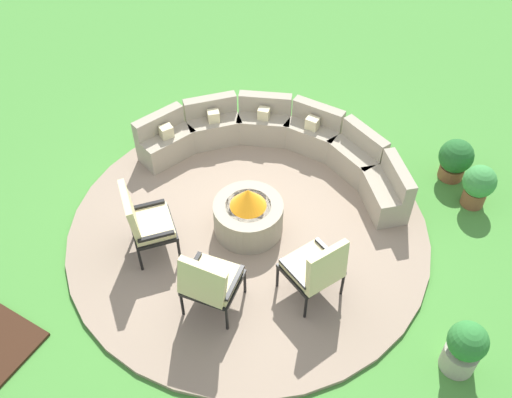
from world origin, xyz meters
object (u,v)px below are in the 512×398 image
object	(u,v)px
lounge_chair_back_left	(316,268)
potted_plant_2	(456,159)
potted_plant_0	(478,185)
lounge_chair_front_left	(144,221)
fire_pit	(248,214)
potted_plant_1	(465,348)
lounge_chair_front_right	(209,282)
curved_stone_bench	(280,144)

from	to	relation	value
lounge_chair_back_left	potted_plant_2	bearing A→B (deg)	8.95
potted_plant_0	lounge_chair_front_left	bearing A→B (deg)	-138.43
fire_pit	potted_plant_0	world-z (taller)	fire_pit
lounge_chair_back_left	potted_plant_1	size ratio (longest dim) A/B	1.34
lounge_chair_front_right	potted_plant_1	world-z (taller)	lounge_chair_front_right
curved_stone_bench	lounge_chair_front_right	world-z (taller)	lounge_chair_front_right
lounge_chair_front_right	lounge_chair_back_left	distance (m)	1.24
lounge_chair_front_left	lounge_chair_back_left	distance (m)	2.19
lounge_chair_front_right	potted_plant_0	xyz separation A→B (m)	(2.19, 3.34, -0.24)
lounge_chair_back_left	potted_plant_2	xyz separation A→B (m)	(0.80, 2.92, -0.24)
fire_pit	curved_stone_bench	size ratio (longest dim) A/B	0.23
potted_plant_0	potted_plant_2	distance (m)	0.57
potted_plant_1	lounge_chair_back_left	bearing A→B (deg)	179.72
potted_plant_2	curved_stone_bench	bearing A→B (deg)	-157.41
potted_plant_2	fire_pit	bearing A→B (deg)	-129.97
curved_stone_bench	lounge_chair_back_left	size ratio (longest dim) A/B	3.97
potted_plant_1	curved_stone_bench	bearing A→B (deg)	149.35
curved_stone_bench	lounge_chair_back_left	bearing A→B (deg)	-51.95
fire_pit	potted_plant_2	world-z (taller)	fire_pit
potted_plant_2	potted_plant_1	bearing A→B (deg)	-71.55
curved_stone_bench	lounge_chair_back_left	world-z (taller)	lounge_chair_back_left
fire_pit	potted_plant_2	xyz separation A→B (m)	(2.02, 2.42, 0.01)
potted_plant_0	potted_plant_2	bearing A→B (deg)	138.38
lounge_chair_back_left	curved_stone_bench	bearing A→B (deg)	62.37
fire_pit	lounge_chair_back_left	distance (m)	1.34
lounge_chair_front_right	lounge_chair_back_left	world-z (taller)	lounge_chair_front_right
curved_stone_bench	potted_plant_1	xyz separation A→B (m)	(3.31, -1.96, 0.05)
fire_pit	curved_stone_bench	bearing A→B (deg)	102.08
curved_stone_bench	potted_plant_2	distance (m)	2.53
potted_plant_2	lounge_chair_back_left	bearing A→B (deg)	-105.37
fire_pit	lounge_chair_front_left	world-z (taller)	lounge_chair_front_left
curved_stone_bench	potted_plant_1	distance (m)	3.85
lounge_chair_front_left	lounge_chair_back_left	bearing A→B (deg)	52.76
lounge_chair_back_left	potted_plant_0	size ratio (longest dim) A/B	1.51
lounge_chair_front_right	potted_plant_2	bearing A→B (deg)	55.28
lounge_chair_front_left	lounge_chair_front_right	distance (m)	1.23
curved_stone_bench	potted_plant_1	world-z (taller)	curved_stone_bench
curved_stone_bench	potted_plant_2	world-z (taller)	curved_stone_bench
lounge_chair_front_left	potted_plant_1	xyz separation A→B (m)	(3.92, 0.44, -0.23)
fire_pit	potted_plant_1	size ratio (longest dim) A/B	1.23
curved_stone_bench	potted_plant_2	xyz separation A→B (m)	(2.33, 0.97, 0.01)
curved_stone_bench	potted_plant_0	bearing A→B (deg)	12.05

